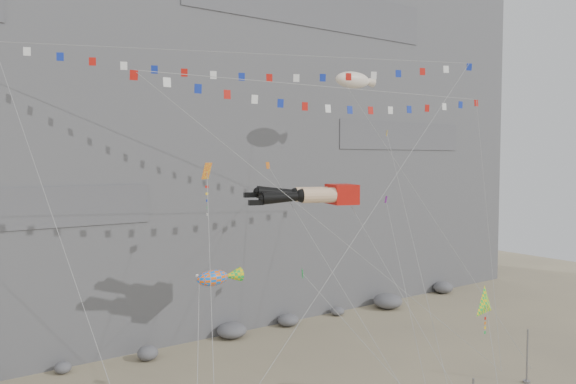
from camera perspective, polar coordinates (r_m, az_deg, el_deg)
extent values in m
cube|color=slate|center=(62.30, -12.87, 12.07)|extent=(80.00, 28.00, 50.00)
cylinder|color=gray|center=(43.64, 23.13, -15.08)|extent=(0.12, 0.12, 3.77)
cube|color=#BC130B|center=(39.80, 5.49, -0.22)|extent=(2.35, 2.76, 1.39)
cylinder|color=#E4B88E|center=(38.40, 3.11, -0.34)|extent=(2.55, 1.70, 1.03)
sphere|color=black|center=(38.00, 1.45, -0.38)|extent=(0.94, 0.94, 0.94)
cone|color=black|center=(37.58, -0.56, -0.54)|extent=(2.94, 1.68, 0.96)
cube|color=black|center=(37.10, -3.32, -1.09)|extent=(0.99, 0.67, 0.34)
cylinder|color=#E4B88E|center=(39.70, 2.40, -0.22)|extent=(2.55, 1.70, 1.03)
sphere|color=black|center=(39.32, 0.79, -0.25)|extent=(0.94, 0.94, 0.94)
cone|color=black|center=(38.89, -1.16, -0.09)|extent=(2.95, 1.68, 1.03)
cube|color=black|center=(38.41, -3.83, -0.30)|extent=(0.99, 0.67, 0.34)
cylinder|color=gray|center=(36.31, 11.79, -10.99)|extent=(0.03, 0.03, 17.91)
cylinder|color=gray|center=(31.86, -6.83, -3.80)|extent=(0.03, 0.03, 29.51)
cylinder|color=gray|center=(41.00, 13.51, -4.10)|extent=(0.03, 0.03, 23.67)
cube|color=gray|center=(45.65, 20.86, -16.63)|extent=(0.16, 0.16, 0.10)
cylinder|color=gray|center=(29.07, -7.75, -12.76)|extent=(0.03, 0.03, 16.87)
cylinder|color=gray|center=(34.89, 20.43, -17.16)|extent=(0.03, 0.03, 8.84)
cylinder|color=gray|center=(46.12, 14.76, -2.17)|extent=(0.03, 0.03, 26.57)
cube|color=gray|center=(46.95, 23.49, -16.12)|extent=(0.16, 0.16, 0.10)
cylinder|color=gray|center=(35.32, 5.48, -9.66)|extent=(0.03, 0.03, 21.26)
cylinder|color=gray|center=(39.21, 11.97, -10.41)|extent=(0.03, 0.03, 17.47)
cylinder|color=gray|center=(33.09, 9.09, -16.37)|extent=(0.03, 0.03, 12.95)
cylinder|color=gray|center=(38.95, 12.99, -6.64)|extent=(0.03, 0.03, 21.97)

